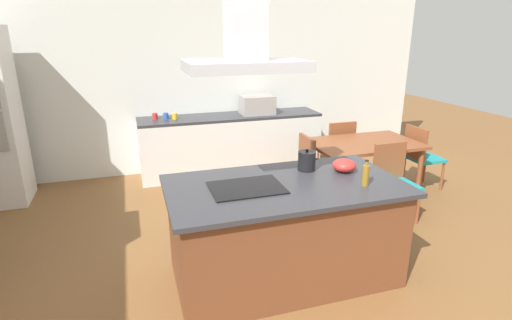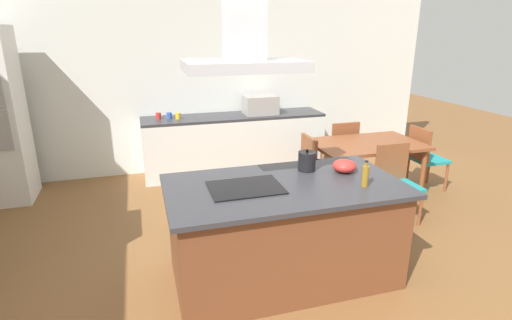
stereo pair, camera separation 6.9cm
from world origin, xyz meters
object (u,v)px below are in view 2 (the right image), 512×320
object	(u,v)px
tea_kettle	(307,161)
chair_at_left_end	(300,167)
coffee_mug_blue	(169,116)
olive_oil_bottle	(365,176)
dining_table	(366,149)
chair_facing_back_wall	(341,147)
cooktop	(246,188)
chair_facing_island	(396,178)
range_hood	(244,36)
mixing_bowl	(344,166)
countertop_microwave	(260,105)
chair_at_right_end	(424,155)
coffee_mug_red	(158,116)
coffee_mug_yellow	(178,116)

from	to	relation	value
tea_kettle	chair_at_left_end	size ratio (longest dim) A/B	0.24
coffee_mug_blue	olive_oil_bottle	bearing A→B (deg)	-67.07
dining_table	chair_at_left_end	distance (m)	0.93
tea_kettle	dining_table	distance (m)	1.80
dining_table	chair_facing_back_wall	xyz separation A→B (m)	(-0.00, 0.67, -0.16)
olive_oil_bottle	coffee_mug_blue	bearing A→B (deg)	112.93
cooktop	dining_table	distance (m)	2.46
chair_facing_island	range_hood	size ratio (longest dim) A/B	0.99
chair_facing_island	mixing_bowl	bearing A→B (deg)	-148.88
countertop_microwave	chair_at_right_end	world-z (taller)	countertop_microwave
chair_at_right_end	mixing_bowl	bearing A→B (deg)	-146.51
mixing_bowl	coffee_mug_red	bearing A→B (deg)	117.92
cooktop	dining_table	world-z (taller)	cooktop
coffee_mug_red	chair_facing_island	bearing A→B (deg)	-41.02
tea_kettle	olive_oil_bottle	size ratio (longest dim) A/B	0.95
coffee_mug_blue	mixing_bowl	bearing A→B (deg)	-64.36
olive_oil_bottle	chair_at_right_end	bearing A→B (deg)	40.22
cooktop	tea_kettle	xyz separation A→B (m)	(0.66, 0.26, 0.08)
coffee_mug_red	chair_at_left_end	xyz separation A→B (m)	(1.61, -1.53, -0.44)
coffee_mug_blue	chair_at_left_end	distance (m)	2.14
countertop_microwave	mixing_bowl	bearing A→B (deg)	-90.80
olive_oil_bottle	chair_facing_island	xyz separation A→B (m)	(1.04, 0.99, -0.49)
cooktop	countertop_microwave	bearing A→B (deg)	70.68
tea_kettle	mixing_bowl	size ratio (longest dim) A/B	0.99
coffee_mug_yellow	chair_at_left_end	size ratio (longest dim) A/B	0.10
olive_oil_bottle	coffee_mug_blue	distance (m)	3.43
coffee_mug_blue	chair_facing_back_wall	world-z (taller)	coffee_mug_blue
countertop_microwave	chair_facing_island	size ratio (longest dim) A/B	0.56
coffee_mug_red	countertop_microwave	bearing A→B (deg)	-2.36
olive_oil_bottle	countertop_microwave	size ratio (longest dim) A/B	0.45
cooktop	countertop_microwave	size ratio (longest dim) A/B	1.20
olive_oil_bottle	chair_facing_island	world-z (taller)	olive_oil_bottle
cooktop	coffee_mug_red	world-z (taller)	coffee_mug_red
mixing_bowl	dining_table	size ratio (longest dim) A/B	0.15
cooktop	mixing_bowl	world-z (taller)	mixing_bowl
countertop_microwave	chair_at_left_end	xyz separation A→B (m)	(0.08, -1.47, -0.53)
tea_kettle	dining_table	size ratio (longest dim) A/B	0.15
olive_oil_bottle	chair_at_left_end	world-z (taller)	olive_oil_bottle
chair_at_right_end	range_hood	bearing A→B (deg)	-154.20
tea_kettle	coffee_mug_blue	size ratio (longest dim) A/B	2.39
chair_at_left_end	chair_facing_back_wall	world-z (taller)	same
coffee_mug_yellow	chair_facing_island	size ratio (longest dim) A/B	0.10
mixing_bowl	coffee_mug_yellow	distance (m)	3.00
chair_at_right_end	olive_oil_bottle	bearing A→B (deg)	-139.78
chair_facing_back_wall	range_hood	xyz separation A→B (m)	(-2.00, -2.08, 1.59)
countertop_microwave	range_hood	distance (m)	3.23
countertop_microwave	coffee_mug_blue	size ratio (longest dim) A/B	5.56
tea_kettle	chair_facing_island	size ratio (longest dim) A/B	0.24
coffee_mug_blue	chair_facing_back_wall	distance (m)	2.56
countertop_microwave	dining_table	world-z (taller)	countertop_microwave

